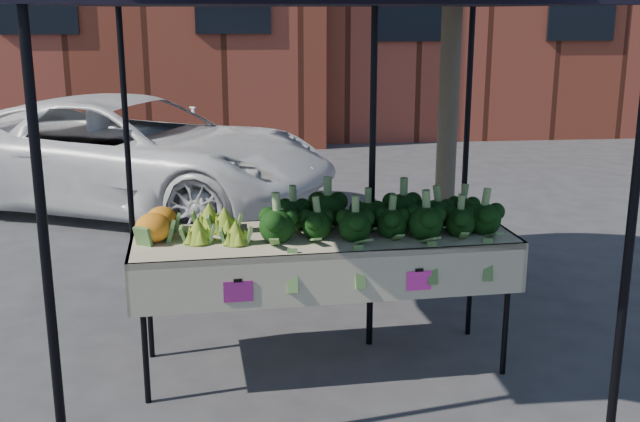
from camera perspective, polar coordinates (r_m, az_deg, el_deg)
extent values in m
plane|color=#333335|center=(5.30, -0.41, -10.80)|extent=(90.00, 90.00, 0.00)
cube|color=#C2B894|center=(5.04, 0.24, -6.64)|extent=(2.45, 0.95, 0.90)
cube|color=#F22D8C|center=(4.55, -6.39, -5.77)|extent=(0.17, 0.01, 0.12)
cube|color=#F72EAC|center=(4.66, 7.09, -5.27)|extent=(0.17, 0.01, 0.12)
ellipsoid|color=black|center=(4.93, 4.38, 0.06)|extent=(1.56, 0.59, 0.28)
ellipsoid|color=#95AD26|center=(4.87, -7.59, -0.60)|extent=(0.45, 0.59, 0.22)
ellipsoid|color=orange|center=(4.93, -11.88, -0.74)|extent=(0.25, 0.45, 0.20)
imported|color=white|center=(9.09, -14.39, 14.81)|extent=(2.11, 2.54, 4.75)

